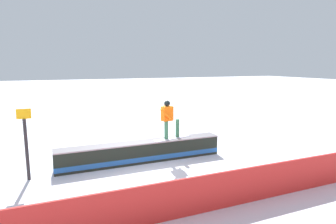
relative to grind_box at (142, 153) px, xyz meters
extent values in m
plane|color=white|center=(0.00, 0.00, -0.34)|extent=(120.00, 120.00, 0.00)
cube|color=black|center=(0.00, 0.00, 0.02)|extent=(5.93, 0.56, 0.70)
cube|color=#2064B6|center=(0.00, 0.00, -0.16)|extent=(5.94, 0.57, 0.17)
cube|color=gray|center=(0.00, 0.00, 0.39)|extent=(5.93, 0.62, 0.04)
cube|color=silver|center=(-1.16, 0.00, 0.41)|extent=(1.55, 0.62, 0.01)
cylinder|color=#357753|center=(-0.91, 0.06, 0.76)|extent=(0.17, 0.17, 0.68)
cylinder|color=#357753|center=(-1.41, -0.06, 0.76)|extent=(0.17, 0.17, 0.68)
cube|color=orange|center=(-0.95, 0.05, 1.36)|extent=(0.44, 0.32, 0.52)
sphere|color=black|center=(-0.95, 0.05, 1.73)|extent=(0.22, 0.22, 0.22)
cylinder|color=orange|center=(-0.81, 0.25, 1.39)|extent=(0.47, 0.19, 0.44)
cylinder|color=orange|center=(-1.01, -0.13, 1.39)|extent=(0.36, 0.17, 0.52)
cube|color=red|center=(0.00, 3.97, 0.12)|extent=(13.04, 0.07, 0.92)
cylinder|color=#262628|center=(3.66, 0.20, 0.60)|extent=(0.10, 0.10, 1.87)
cube|color=yellow|center=(3.66, 0.20, 1.69)|extent=(0.40, 0.04, 0.30)
camera|label=1|loc=(2.98, 9.43, 3.11)|focal=30.63mm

